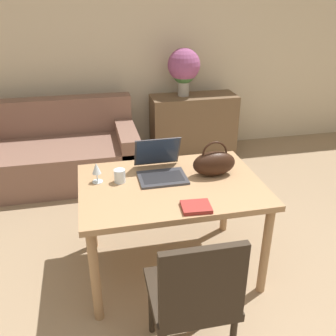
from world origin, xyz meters
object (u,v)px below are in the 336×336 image
object	(u,v)px
laptop	(160,165)
wine_glass	(97,170)
handbag	(214,163)
drinking_glass	(120,176)
flower_vase	(184,68)
couch	(56,155)
chair	(194,294)

from	to	relation	value
laptop	wine_glass	bearing A→B (deg)	-175.65
laptop	handbag	xyz separation A→B (m)	(0.37, -0.11, 0.03)
laptop	drinking_glass	world-z (taller)	laptop
drinking_glass	flower_vase	distance (m)	2.20
couch	flower_vase	bearing A→B (deg)	12.27
handbag	flower_vase	world-z (taller)	flower_vase
couch	laptop	distance (m)	1.84
wine_glass	handbag	size ratio (longest dim) A/B	0.47
chair	handbag	distance (m)	1.00
couch	wine_glass	distance (m)	1.72
chair	couch	distance (m)	2.68
chair	drinking_glass	size ratio (longest dim) A/B	9.67
chair	flower_vase	xyz separation A→B (m)	(0.69, 2.86, 0.58)
chair	drinking_glass	bearing A→B (deg)	107.21
chair	laptop	bearing A→B (deg)	89.33
chair	drinking_glass	distance (m)	0.99
drinking_glass	wine_glass	bearing A→B (deg)	167.63
drinking_glass	wine_glass	xyz separation A→B (m)	(-0.15, 0.03, 0.05)
flower_vase	drinking_glass	bearing A→B (deg)	-116.19
drinking_glass	flower_vase	xyz separation A→B (m)	(0.96, 1.95, 0.32)
chair	wine_glass	xyz separation A→B (m)	(-0.42, 0.95, 0.30)
couch	wine_glass	xyz separation A→B (m)	(0.40, -1.59, 0.54)
wine_glass	flower_vase	world-z (taller)	flower_vase
laptop	flower_vase	xyz separation A→B (m)	(0.67, 1.88, 0.30)
couch	drinking_glass	world-z (taller)	couch
wine_glass	flower_vase	distance (m)	2.23
couch	laptop	bearing A→B (deg)	-61.49
chair	wine_glass	world-z (taller)	chair
handbag	flower_vase	distance (m)	2.03
couch	flower_vase	world-z (taller)	flower_vase
chair	couch	bearing A→B (deg)	108.58
laptop	flower_vase	bearing A→B (deg)	70.56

